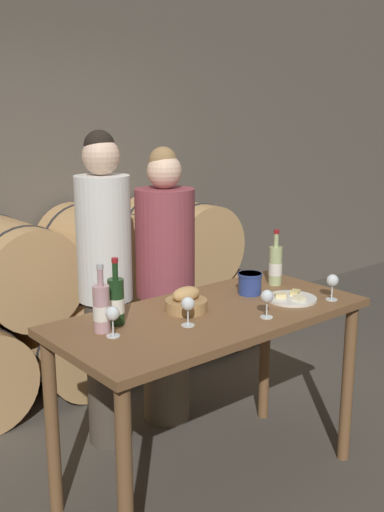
# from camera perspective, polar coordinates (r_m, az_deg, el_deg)

# --- Properties ---
(ground_plane) EXTENTS (10.00, 10.00, 0.00)m
(ground_plane) POSITION_cam_1_polar(r_m,az_deg,el_deg) (3.31, 1.73, -20.71)
(ground_plane) COLOR #4C473F
(stone_wall_back) EXTENTS (10.00, 0.12, 3.20)m
(stone_wall_back) POSITION_cam_1_polar(r_m,az_deg,el_deg) (4.56, -16.48, 9.70)
(stone_wall_back) COLOR #60594F
(stone_wall_back) RESTS_ON ground_plane
(barrel_stack) EXTENTS (3.41, 0.88, 1.21)m
(barrel_stack) POSITION_cam_1_polar(r_m,az_deg,el_deg) (4.25, -12.49, -4.51)
(barrel_stack) COLOR tan
(barrel_stack) RESTS_ON ground_plane
(tasting_table) EXTENTS (1.55, 0.73, 0.93)m
(tasting_table) POSITION_cam_1_polar(r_m,az_deg,el_deg) (2.94, 1.84, -7.80)
(tasting_table) COLOR brown
(tasting_table) RESTS_ON ground_plane
(person_left) EXTENTS (0.30, 0.30, 1.78)m
(person_left) POSITION_cam_1_polar(r_m,az_deg,el_deg) (3.33, -8.24, -2.95)
(person_left) COLOR #4C4238
(person_left) RESTS_ON ground_plane
(person_right) EXTENTS (0.35, 0.35, 1.67)m
(person_right) POSITION_cam_1_polar(r_m,az_deg,el_deg) (3.57, -2.54, -2.93)
(person_right) COLOR #756651
(person_right) RESTS_ON ground_plane
(wine_bottle_red) EXTENTS (0.08, 0.08, 0.31)m
(wine_bottle_red) POSITION_cam_1_polar(r_m,az_deg,el_deg) (2.72, -7.24, -4.28)
(wine_bottle_red) COLOR #193819
(wine_bottle_red) RESTS_ON tasting_table
(wine_bottle_white) EXTENTS (0.08, 0.08, 0.31)m
(wine_bottle_white) POSITION_cam_1_polar(r_m,az_deg,el_deg) (3.34, 7.95, -0.89)
(wine_bottle_white) COLOR #ADBC7F
(wine_bottle_white) RESTS_ON tasting_table
(wine_bottle_rose) EXTENTS (0.08, 0.08, 0.31)m
(wine_bottle_rose) POSITION_cam_1_polar(r_m,az_deg,el_deg) (2.64, -8.62, -4.94)
(wine_bottle_rose) COLOR #BC8E93
(wine_bottle_rose) RESTS_ON tasting_table
(blue_crock) EXTENTS (0.13, 0.13, 0.11)m
(blue_crock) POSITION_cam_1_polar(r_m,az_deg,el_deg) (3.16, 5.54, -2.54)
(blue_crock) COLOR navy
(blue_crock) RESTS_ON tasting_table
(bread_basket) EXTENTS (0.20, 0.20, 0.12)m
(bread_basket) POSITION_cam_1_polar(r_m,az_deg,el_deg) (2.89, -0.56, -4.40)
(bread_basket) COLOR #A87F4C
(bread_basket) RESTS_ON tasting_table
(cheese_plate) EXTENTS (0.26, 0.26, 0.04)m
(cheese_plate) POSITION_cam_1_polar(r_m,az_deg,el_deg) (3.11, 9.46, -3.98)
(cheese_plate) COLOR white
(cheese_plate) RESTS_ON tasting_table
(wine_glass_far_left) EXTENTS (0.06, 0.06, 0.13)m
(wine_glass_far_left) POSITION_cam_1_polar(r_m,az_deg,el_deg) (2.58, -7.58, -5.58)
(wine_glass_far_left) COLOR white
(wine_glass_far_left) RESTS_ON tasting_table
(wine_glass_left) EXTENTS (0.06, 0.06, 0.13)m
(wine_glass_left) POSITION_cam_1_polar(r_m,az_deg,el_deg) (2.68, -0.39, -4.69)
(wine_glass_left) COLOR white
(wine_glass_left) RESTS_ON tasting_table
(wine_glass_center) EXTENTS (0.06, 0.06, 0.13)m
(wine_glass_center) POSITION_cam_1_polar(r_m,az_deg,el_deg) (2.81, 7.16, -3.97)
(wine_glass_center) COLOR white
(wine_glass_center) RESTS_ON tasting_table
(wine_glass_right) EXTENTS (0.06, 0.06, 0.13)m
(wine_glass_right) POSITION_cam_1_polar(r_m,az_deg,el_deg) (3.13, 13.24, -2.39)
(wine_glass_right) COLOR white
(wine_glass_right) RESTS_ON tasting_table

